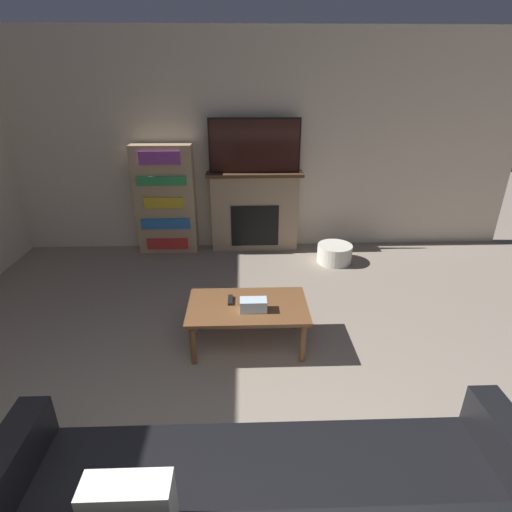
# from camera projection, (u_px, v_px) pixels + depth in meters

# --- Properties ---
(wall_back) EXTENTS (6.97, 0.06, 2.70)m
(wall_back) POSITION_uv_depth(u_px,v_px,m) (248.00, 146.00, 5.07)
(wall_back) COLOR beige
(wall_back) RESTS_ON ground_plane
(fireplace) EXTENTS (1.23, 0.28, 1.04)m
(fireplace) POSITION_uv_depth(u_px,v_px,m) (255.00, 211.00, 5.28)
(fireplace) COLOR tan
(fireplace) RESTS_ON ground_plane
(tv) EXTENTS (1.14, 0.03, 0.67)m
(tv) POSITION_uv_depth(u_px,v_px,m) (255.00, 146.00, 4.92)
(tv) COLOR black
(tv) RESTS_ON fireplace
(coffee_table) EXTENTS (1.01, 0.60, 0.40)m
(coffee_table) POSITION_uv_depth(u_px,v_px,m) (248.00, 310.00, 3.38)
(coffee_table) COLOR brown
(coffee_table) RESTS_ON ground_plane
(tissue_box) EXTENTS (0.22, 0.12, 0.10)m
(tissue_box) POSITION_uv_depth(u_px,v_px,m) (253.00, 305.00, 3.27)
(tissue_box) COLOR silver
(tissue_box) RESTS_ON coffee_table
(remote_control) EXTENTS (0.04, 0.15, 0.02)m
(remote_control) POSITION_uv_depth(u_px,v_px,m) (230.00, 300.00, 3.41)
(remote_control) COLOR black
(remote_control) RESTS_ON coffee_table
(bookshelf) EXTENTS (0.76, 0.29, 1.40)m
(bookshelf) POSITION_uv_depth(u_px,v_px,m) (166.00, 200.00, 5.16)
(bookshelf) COLOR tan
(bookshelf) RESTS_ON ground_plane
(storage_basket) EXTENTS (0.43, 0.43, 0.23)m
(storage_basket) POSITION_uv_depth(u_px,v_px,m) (334.00, 253.00, 5.04)
(storage_basket) COLOR silver
(storage_basket) RESTS_ON ground_plane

